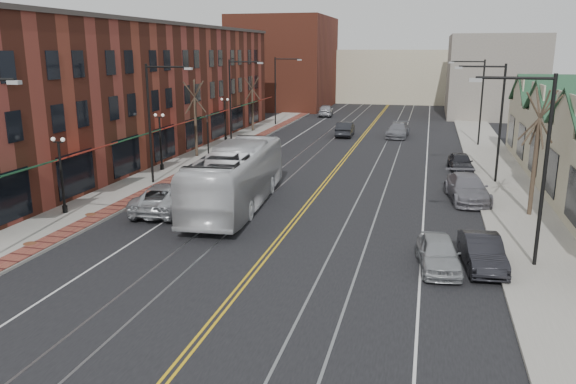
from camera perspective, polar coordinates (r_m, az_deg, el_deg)
The scene contains 31 objects.
ground at distance 21.55m, azimuth -5.66°, elevation -10.65°, with size 160.00×160.00×0.00m, color black.
sidewalk_left at distance 43.62m, azimuth -11.72°, elevation 2.10°, with size 4.00×120.00×0.15m, color gray.
sidewalk_right at distance 39.73m, azimuth 21.29°, elevation 0.23°, with size 4.00×120.00×0.15m, color gray.
building_left at distance 52.27m, azimuth -15.70°, elevation 9.87°, with size 10.00×50.00×11.00m, color brown.
backdrop_left at distance 91.25m, azimuth -0.36°, elevation 13.00°, with size 14.00×18.00×14.00m, color brown.
backdrop_mid at distance 103.66m, azimuth 10.56°, elevation 11.54°, with size 22.00×14.00×9.00m, color #B4A98A.
backdrop_right at distance 83.82m, azimuth 20.11°, elevation 11.01°, with size 12.00×16.00×11.00m, color slate.
streetlight_l_1 at distance 38.89m, azimuth -13.36°, elevation 7.96°, with size 3.33×0.25×8.00m.
streetlight_l_2 at distance 53.55m, azimuth -5.44°, elevation 9.91°, with size 3.33×0.25×8.00m.
streetlight_l_3 at distance 68.81m, azimuth -0.94°, elevation 10.93°, with size 3.33×0.25×8.00m.
streetlight_r_0 at distance 25.04m, azimuth 23.81°, elevation 3.80°, with size 3.33×0.25×8.00m.
streetlight_r_1 at distance 40.77m, azimuth 20.26°, elevation 7.74°, with size 3.33×0.25×8.00m.
streetlight_r_2 at distance 56.65m, azimuth 18.67°, elevation 9.47°, with size 3.33×0.25×8.00m.
lamppost_l_1 at distance 33.52m, azimuth -22.00°, elevation 1.43°, with size 0.84×0.28×4.27m.
lamppost_l_2 at distance 43.59m, azimuth -12.81°, elevation 4.88°, with size 0.84×0.28×4.27m.
lamppost_l_3 at distance 56.30m, azimuth -6.39°, elevation 7.21°, with size 0.84×0.28×4.27m.
tree_left_near at distance 48.66m, azimuth -9.40°, elevation 7.56°, with size 1.78×1.37×6.48m.
tree_left_far at distance 63.60m, azimuth -3.63°, elevation 9.05°, with size 1.66×1.28×6.02m.
tree_right_mid at distance 33.27m, azimuth 23.89°, elevation 3.88°, with size 1.90×1.46×6.93m.
manhole_mid at distance 29.28m, azimuth -24.76°, elevation -4.77°, with size 0.60×0.60×0.02m, color #592D19.
manhole_far at distance 33.10m, azimuth -19.43°, elevation -2.15°, with size 0.60×0.60×0.02m, color #592D19.
traffic_signal at distance 46.25m, azimuth -8.15°, elevation 5.80°, with size 0.18×0.15×3.80m.
transit_bus at distance 32.92m, azimuth -5.29°, elevation 1.50°, with size 3.03×12.97×3.61m, color silver.
parked_suv at distance 32.89m, azimuth -12.10°, elevation -0.53°, with size 2.75×5.96×1.66m, color #AEB1B5.
parked_car_a at distance 24.68m, azimuth 15.05°, elevation -6.01°, with size 1.66×4.14×1.41m, color #9FA1A5.
parked_car_b at distance 25.36m, azimuth 19.12°, elevation -5.78°, with size 1.48×4.25×1.40m, color black.
parked_car_c at distance 36.15m, azimuth 17.74°, elevation 0.37°, with size 2.21×5.44×1.58m, color slate.
parked_car_d at distance 44.85m, azimuth 17.11°, elevation 2.91°, with size 1.65×4.11×1.40m, color black.
distant_car_left at distance 60.66m, azimuth 5.82°, elevation 6.38°, with size 1.66×4.76×1.57m, color black.
distant_car_right at distance 60.82m, azimuth 11.10°, elevation 6.18°, with size 2.13×5.24×1.52m, color slate.
distant_car_far at distance 79.14m, azimuth 3.86°, elevation 8.29°, with size 1.95×4.85×1.65m, color #98999F.
Camera 1 is at (6.76, -18.34, 9.06)m, focal length 35.00 mm.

